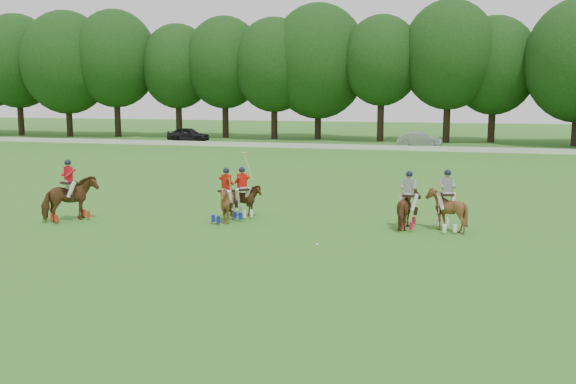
% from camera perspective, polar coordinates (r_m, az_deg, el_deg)
% --- Properties ---
extents(ground, '(180.00, 180.00, 0.00)m').
position_cam_1_polar(ground, '(21.12, -7.03, -5.31)').
color(ground, '#387120').
rests_on(ground, ground).
extents(tree_line, '(117.98, 14.32, 14.75)m').
position_cam_1_polar(tree_line, '(67.51, 8.60, 11.46)').
color(tree_line, black).
rests_on(tree_line, ground).
extents(boundary_rail, '(120.00, 0.10, 0.44)m').
position_cam_1_polar(boundary_rail, '(57.72, 7.07, 3.97)').
color(boundary_rail, white).
rests_on(boundary_rail, ground).
extents(car_left, '(4.38, 1.82, 1.48)m').
position_cam_1_polar(car_left, '(67.23, -8.84, 5.08)').
color(car_left, black).
rests_on(car_left, ground).
extents(car_mid, '(4.18, 1.77, 1.34)m').
position_cam_1_polar(car_mid, '(61.75, 11.64, 4.60)').
color(car_mid, gray).
rests_on(car_mid, ground).
extents(polo_red_a, '(2.02, 2.32, 2.49)m').
position_cam_1_polar(polo_red_a, '(27.13, -18.84, -0.55)').
color(polo_red_a, '#552F16').
rests_on(polo_red_a, ground).
extents(polo_red_b, '(1.76, 1.77, 2.63)m').
position_cam_1_polar(polo_red_b, '(26.63, -4.09, -0.69)').
color(polo_red_b, '#552F16').
rests_on(polo_red_b, ground).
extents(polo_red_c, '(1.74, 1.78, 2.21)m').
position_cam_1_polar(polo_red_c, '(25.49, -5.47, -1.02)').
color(polo_red_c, '#552F16').
rests_on(polo_red_c, ground).
extents(polo_stripe_a, '(1.10, 1.78, 2.21)m').
position_cam_1_polar(polo_stripe_a, '(24.74, 10.65, -1.42)').
color(polo_stripe_a, '#552F16').
rests_on(polo_stripe_a, ground).
extents(polo_stripe_b, '(1.63, 1.74, 2.31)m').
position_cam_1_polar(polo_stripe_b, '(24.65, 13.89, -1.47)').
color(polo_stripe_b, '#552F16').
rests_on(polo_stripe_b, ground).
extents(polo_ball, '(0.09, 0.09, 0.09)m').
position_cam_1_polar(polo_ball, '(21.78, 2.62, -4.69)').
color(polo_ball, white).
rests_on(polo_ball, ground).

